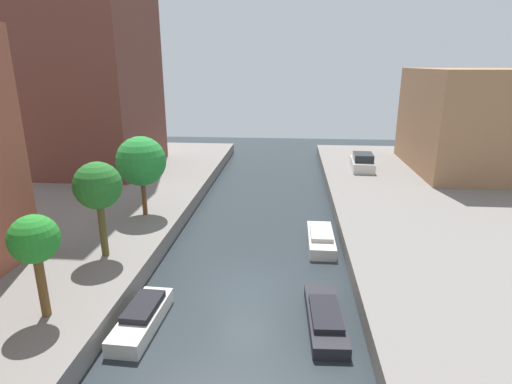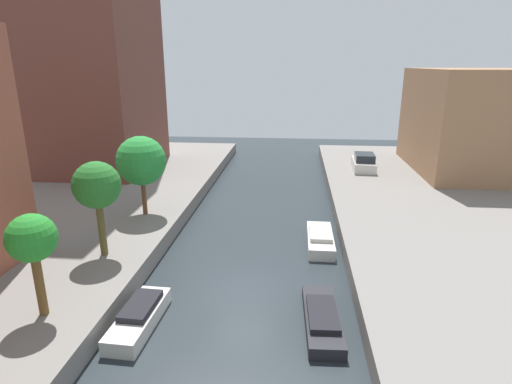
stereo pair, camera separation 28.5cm
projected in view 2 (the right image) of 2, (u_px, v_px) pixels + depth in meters
The scene contains 10 objects.
ground_plane at pixel (245, 289), 19.83m from camera, with size 84.00×84.00×0.00m, color #232B30.
apartment_tower_far at pixel (83, 11), 35.15m from camera, with size 10.00×11.26×27.00m, color brown.
low_block_right at pixel (476, 121), 36.76m from camera, with size 10.00×13.14×8.86m, color #9E704C.
street_tree_2 at pixel (32, 240), 15.25m from camera, with size 1.81×1.81×4.10m.
street_tree_3 at pixel (97, 186), 20.14m from camera, with size 2.31×2.31×4.83m.
street_tree_4 at pixel (141, 161), 25.84m from camera, with size 3.07×3.07×5.05m.
parked_car at pixel (364, 163), 37.85m from camera, with size 2.08×4.20×1.53m.
moored_boat_left_2 at pixel (139, 317), 17.00m from camera, with size 1.50×4.13×0.91m.
moored_boat_right_2 at pixel (322, 318), 17.06m from camera, with size 1.58×4.63×0.75m.
moored_boat_right_3 at pixel (320, 239), 24.52m from camera, with size 1.49×4.36×0.90m.
Camera 2 is at (2.22, -17.44, 10.30)m, focal length 29.24 mm.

